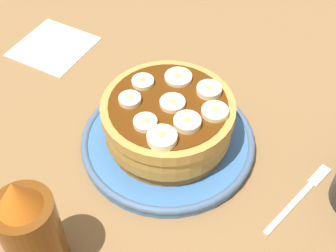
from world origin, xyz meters
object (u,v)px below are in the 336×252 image
(banana_slice_4, at_px, (181,78))
(pancake_stack, at_px, (169,121))
(banana_slice_6, at_px, (145,123))
(plate, at_px, (168,141))
(banana_slice_3, at_px, (162,138))
(banana_slice_8, at_px, (209,90))
(banana_slice_7, at_px, (143,82))
(napkin, at_px, (53,46))
(banana_slice_5, at_px, (215,110))
(banana_slice_1, at_px, (130,100))
(banana_slice_2, at_px, (187,122))
(banana_slice_0, at_px, (174,100))
(fork, at_px, (302,194))
(syrup_bottle, at_px, (31,231))

(banana_slice_4, bearing_deg, pancake_stack, -3.94)
(banana_slice_4, xyz_separation_m, banana_slice_6, (0.09, -0.02, 0.00))
(plate, distance_m, banana_slice_4, 0.08)
(banana_slice_3, bearing_deg, banana_slice_8, 159.99)
(banana_slice_6, distance_m, banana_slice_7, 0.07)
(banana_slice_8, relative_size, napkin, 0.28)
(pancake_stack, height_order, banana_slice_5, banana_slice_5)
(banana_slice_1, distance_m, banana_slice_3, 0.07)
(banana_slice_3, bearing_deg, banana_slice_6, -124.38)
(banana_slice_5, height_order, banana_slice_6, same)
(pancake_stack, relative_size, banana_slice_1, 6.17)
(pancake_stack, height_order, napkin, pancake_stack)
(banana_slice_1, bearing_deg, plate, 101.19)
(banana_slice_5, distance_m, banana_slice_8, 0.03)
(banana_slice_2, bearing_deg, pancake_stack, -132.23)
(banana_slice_3, distance_m, banana_slice_7, 0.10)
(banana_slice_1, bearing_deg, banana_slice_7, 171.93)
(banana_slice_0, bearing_deg, fork, 78.52)
(plate, distance_m, banana_slice_1, 0.08)
(plate, relative_size, banana_slice_2, 7.02)
(banana_slice_5, relative_size, fork, 0.27)
(banana_slice_0, relative_size, banana_slice_3, 0.90)
(fork, bearing_deg, napkin, -113.19)
(banana_slice_0, bearing_deg, pancake_stack, -48.30)
(banana_slice_6, bearing_deg, banana_slice_3, 55.62)
(banana_slice_5, relative_size, banana_slice_8, 1.03)
(banana_slice_6, bearing_deg, pancake_stack, 157.85)
(banana_slice_2, distance_m, banana_slice_5, 0.04)
(napkin, bearing_deg, fork, 66.81)
(pancake_stack, height_order, banana_slice_8, banana_slice_8)
(banana_slice_6, bearing_deg, banana_slice_1, -136.15)
(napkin, bearing_deg, banana_slice_7, 58.20)
(banana_slice_0, height_order, banana_slice_2, banana_slice_2)
(pancake_stack, distance_m, banana_slice_1, 0.06)
(banana_slice_1, relative_size, syrup_bottle, 0.19)
(banana_slice_7, bearing_deg, banana_slice_3, 31.10)
(plate, height_order, banana_slice_3, banana_slice_3)
(pancake_stack, height_order, banana_slice_1, banana_slice_1)
(plate, bearing_deg, banana_slice_4, 175.02)
(banana_slice_3, bearing_deg, pancake_stack, -171.34)
(pancake_stack, bearing_deg, banana_slice_0, 131.70)
(pancake_stack, distance_m, fork, 0.18)
(banana_slice_1, height_order, syrup_bottle, syrup_bottle)
(banana_slice_4, bearing_deg, plate, -4.98)
(banana_slice_6, relative_size, fork, 0.23)
(banana_slice_4, relative_size, banana_slice_7, 1.25)
(plate, height_order, banana_slice_1, banana_slice_1)
(pancake_stack, distance_m, napkin, 0.28)
(banana_slice_1, bearing_deg, pancake_stack, 101.92)
(banana_slice_7, distance_m, fork, 0.23)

